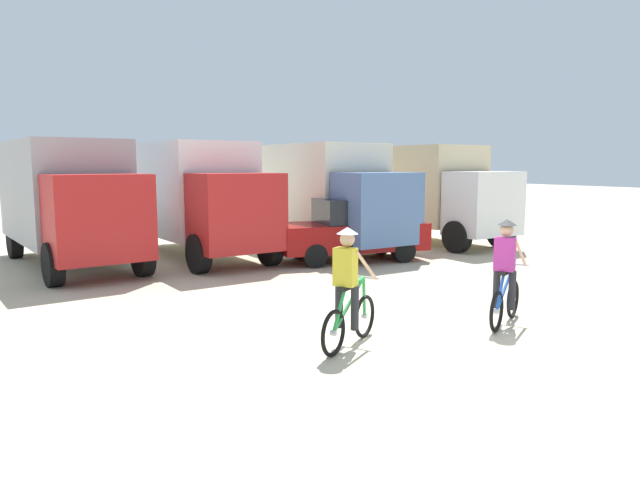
# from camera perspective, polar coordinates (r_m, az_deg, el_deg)

# --- Properties ---
(ground_plane) EXTENTS (120.00, 120.00, 0.00)m
(ground_plane) POSITION_cam_1_polar(r_m,az_deg,el_deg) (9.96, 10.79, -8.56)
(ground_plane) COLOR beige
(box_truck_grey_hauler) EXTENTS (3.02, 6.95, 3.35)m
(box_truck_grey_hauler) POSITION_cam_1_polar(r_m,az_deg,el_deg) (16.99, -23.55, 3.98)
(box_truck_grey_hauler) COLOR #9E9EA3
(box_truck_grey_hauler) RESTS_ON ground
(box_truck_avon_van) EXTENTS (2.80, 6.89, 3.35)m
(box_truck_avon_van) POSITION_cam_1_polar(r_m,az_deg,el_deg) (17.58, -12.32, 4.52)
(box_truck_avon_van) COLOR white
(box_truck_avon_van) RESTS_ON ground
(box_truck_cream_rv) EXTENTS (2.58, 6.82, 3.35)m
(box_truck_cream_rv) POSITION_cam_1_polar(r_m,az_deg,el_deg) (18.54, 0.23, 4.84)
(box_truck_cream_rv) COLOR beige
(box_truck_cream_rv) RESTS_ON ground
(box_truck_tan_camper) EXTENTS (2.64, 6.84, 3.35)m
(box_truck_tan_camper) POSITION_cam_1_polar(r_m,az_deg,el_deg) (20.92, 9.98, 5.03)
(box_truck_tan_camper) COLOR #CCB78E
(box_truck_tan_camper) RESTS_ON ground
(sedan_parked) EXTENTS (4.47, 2.59, 1.76)m
(sedan_parked) POSITION_cam_1_polar(r_m,az_deg,el_deg) (16.42, 3.14, 1.01)
(sedan_parked) COLOR maroon
(sedan_parked) RESTS_ON ground
(cyclist_orange_shirt) EXTENTS (1.53, 0.93, 1.82)m
(cyclist_orange_shirt) POSITION_cam_1_polar(r_m,az_deg,el_deg) (8.62, 2.79, -5.14)
(cyclist_orange_shirt) COLOR black
(cyclist_orange_shirt) RESTS_ON ground
(cyclist_cowboy_hat) EXTENTS (1.57, 0.88, 1.82)m
(cyclist_cowboy_hat) POSITION_cam_1_polar(r_m,az_deg,el_deg) (10.28, 17.78, -3.44)
(cyclist_cowboy_hat) COLOR black
(cyclist_cowboy_hat) RESTS_ON ground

